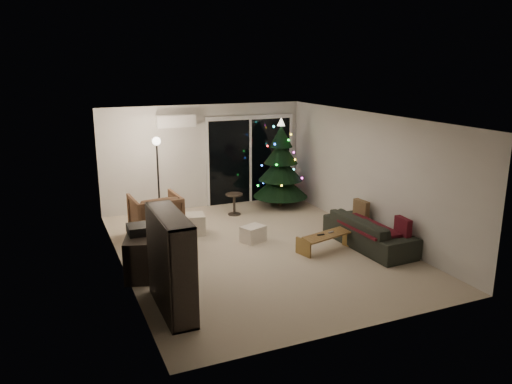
% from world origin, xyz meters
% --- Properties ---
extents(room, '(6.50, 7.51, 2.60)m').
position_xyz_m(room, '(0.46, 1.49, 1.02)').
color(room, beige).
rests_on(room, ground).
extents(bookshelf, '(0.45, 1.46, 1.44)m').
position_xyz_m(bookshelf, '(-2.25, -1.70, 0.72)').
color(bookshelf, black).
rests_on(bookshelf, floor).
extents(media_cabinet, '(0.72, 1.19, 0.70)m').
position_xyz_m(media_cabinet, '(-2.25, -0.22, 0.35)').
color(media_cabinet, black).
rests_on(media_cabinet, floor).
extents(stereo, '(0.35, 0.42, 0.15)m').
position_xyz_m(stereo, '(-2.25, -0.22, 0.77)').
color(stereo, black).
rests_on(stereo, media_cabinet).
extents(armchair, '(1.00, 1.03, 0.89)m').
position_xyz_m(armchair, '(-1.60, 1.52, 0.44)').
color(armchair, brown).
rests_on(armchair, floor).
extents(ottoman, '(0.53, 0.53, 0.41)m').
position_xyz_m(ottoman, '(-0.86, 1.36, 0.21)').
color(ottoman, silver).
rests_on(ottoman, floor).
extents(cardboard_box_a, '(0.45, 0.39, 0.27)m').
position_xyz_m(cardboard_box_a, '(-1.69, 0.22, 0.13)').
color(cardboard_box_a, silver).
rests_on(cardboard_box_a, floor).
extents(cardboard_box_b, '(0.54, 0.48, 0.31)m').
position_xyz_m(cardboard_box_b, '(0.10, 0.45, 0.16)').
color(cardboard_box_b, silver).
rests_on(cardboard_box_b, floor).
extents(side_table, '(0.46, 0.46, 0.50)m').
position_xyz_m(side_table, '(0.40, 2.28, 0.25)').
color(side_table, black).
rests_on(side_table, floor).
extents(floor_lamp, '(0.30, 0.30, 1.88)m').
position_xyz_m(floor_lamp, '(-1.35, 2.27, 0.94)').
color(floor_lamp, black).
rests_on(floor_lamp, floor).
extents(sofa, '(0.88, 2.06, 0.59)m').
position_xyz_m(sofa, '(2.05, -0.71, 0.30)').
color(sofa, black).
rests_on(sofa, floor).
extents(sofa_throw, '(0.63, 1.47, 0.05)m').
position_xyz_m(sofa_throw, '(1.95, -0.71, 0.43)').
color(sofa_throw, '#581118').
rests_on(sofa_throw, sofa).
extents(cushion_a, '(0.15, 0.40, 0.39)m').
position_xyz_m(cushion_a, '(2.30, -0.06, 0.54)').
color(cushion_a, olive).
rests_on(cushion_a, sofa).
extents(cushion_b, '(0.14, 0.40, 0.39)m').
position_xyz_m(cushion_b, '(2.30, -1.36, 0.54)').
color(cushion_b, '#581118').
rests_on(cushion_b, sofa).
extents(coffee_table, '(1.15, 0.64, 0.34)m').
position_xyz_m(coffee_table, '(1.17, -0.62, 0.17)').
color(coffee_table, olive).
rests_on(coffee_table, floor).
extents(remote_a, '(0.14, 0.04, 0.02)m').
position_xyz_m(remote_a, '(1.02, -0.62, 0.35)').
color(remote_a, black).
rests_on(remote_a, coffee_table).
extents(remote_b, '(0.13, 0.08, 0.02)m').
position_xyz_m(remote_b, '(1.27, -0.57, 0.35)').
color(remote_b, slate).
rests_on(remote_b, coffee_table).
extents(christmas_tree, '(1.57, 1.57, 2.18)m').
position_xyz_m(christmas_tree, '(1.72, 2.53, 1.09)').
color(christmas_tree, black).
rests_on(christmas_tree, floor).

